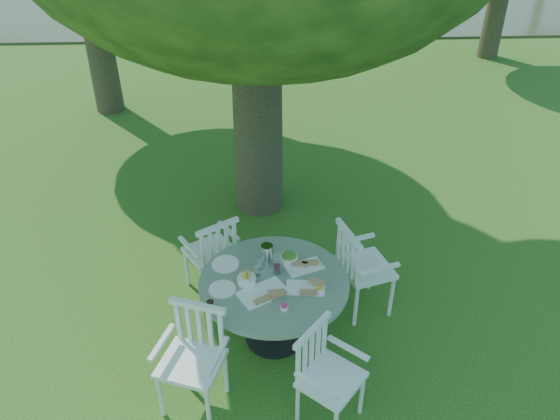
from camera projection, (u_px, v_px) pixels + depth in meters
The scene contains 7 objects.
ground at pixel (281, 285), 5.92m from camera, with size 140.00×140.00×0.00m, color #183E0D.
table at pixel (274, 293), 4.98m from camera, with size 1.36×1.36×0.72m.
chair_ne at pixel (357, 264), 5.31m from camera, with size 0.59×0.62×0.99m.
chair_nw at pixel (214, 250), 5.55m from camera, with size 0.63×0.62×0.92m.
chair_sw at pixel (195, 349), 4.43m from camera, with size 0.61×0.59×0.95m.
chair_se at pixel (322, 368), 4.30m from camera, with size 0.62×0.63×0.91m.
tableware at pixel (268, 272), 4.94m from camera, with size 1.07×0.78×0.22m.
Camera 1 is at (-0.22, -4.48, 3.95)m, focal length 35.00 mm.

